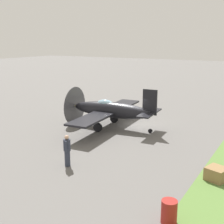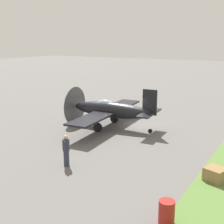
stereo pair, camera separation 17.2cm
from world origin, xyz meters
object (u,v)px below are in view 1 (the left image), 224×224
at_px(airplane_lead, 110,110).
at_px(supply_crate, 216,174).
at_px(ground_crew_chief, 67,150).
at_px(fuel_drum, 169,212).

bearing_deg(airplane_lead, supply_crate, -124.06).
height_order(ground_crew_chief, supply_crate, ground_crew_chief).
relative_size(fuel_drum, supply_crate, 1.00).
bearing_deg(supply_crate, airplane_lead, 60.59).
bearing_deg(ground_crew_chief, fuel_drum, -136.67).
bearing_deg(ground_crew_chief, airplane_lead, -14.73).
xyz_separation_m(fuel_drum, supply_crate, (4.52, -0.74, -0.13)).
distance_m(ground_crew_chief, fuel_drum, 6.88).
distance_m(ground_crew_chief, supply_crate, 7.65).
height_order(fuel_drum, supply_crate, fuel_drum).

